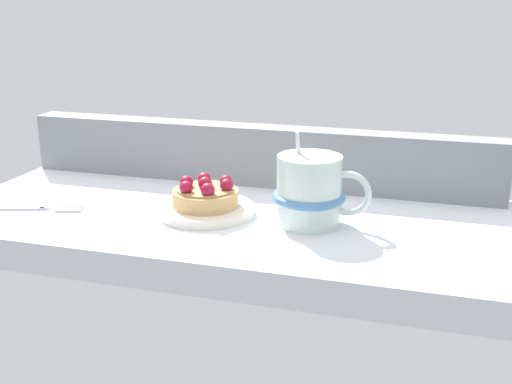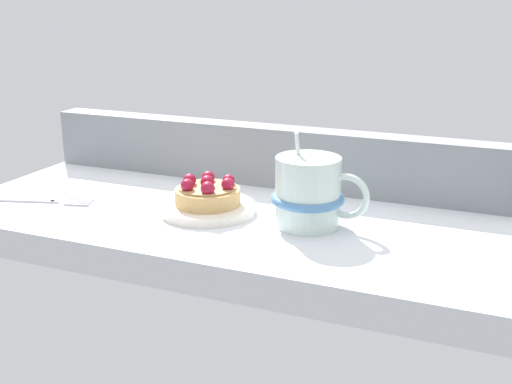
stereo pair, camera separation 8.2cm
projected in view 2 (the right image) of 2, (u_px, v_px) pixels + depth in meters
The scene contains 6 objects.
ground_plane at pixel (226, 226), 86.10cm from camera, with size 73.96×33.24×4.00cm, color silver.
window_rail_back at pixel (266, 155), 96.92cm from camera, with size 72.48×4.32×8.87cm, color gray.
dessert_plate at pixel (208, 208), 85.07cm from camera, with size 12.61×12.61×1.19cm.
raspberry_tart at pixel (207, 193), 84.43cm from camera, with size 8.61×8.61×3.92cm.
coffee_mug at pixel (309, 193), 79.24cm from camera, with size 12.38×9.19×11.66cm.
dessert_fork at pixel (34, 200), 89.35cm from camera, with size 16.67×6.47×0.60cm.
Camera 2 is at (34.89, -73.05, 27.94)cm, focal length 45.09 mm.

